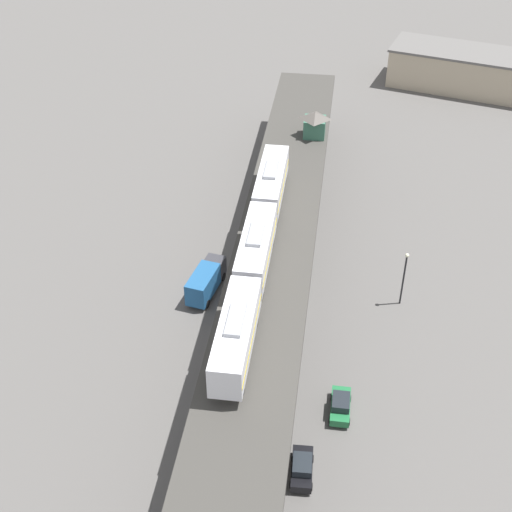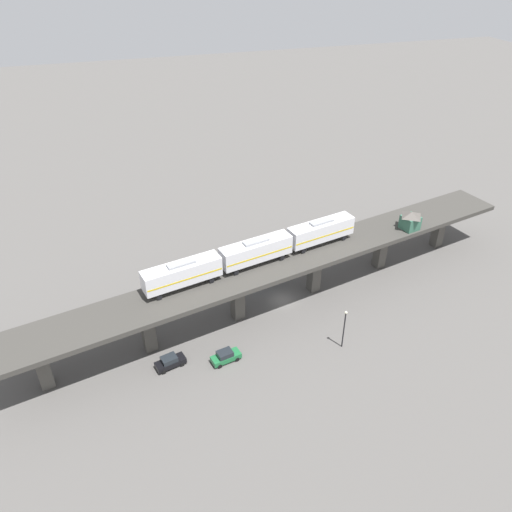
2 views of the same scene
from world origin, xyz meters
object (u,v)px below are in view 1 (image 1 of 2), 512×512
object	(u,v)px
street_car_black	(302,468)
street_lamp	(404,275)
subway_train	(256,248)
delivery_truck	(206,280)
signal_hut	(315,124)
street_car_green	(340,405)
warehouse_building	(472,71)

from	to	relation	value
street_car_black	street_lamp	xyz separation A→B (m)	(3.50, 25.67, 3.17)
subway_train	street_car_black	xyz separation A→B (m)	(10.24, -16.14, -9.85)
street_car_black	street_lamp	world-z (taller)	street_lamp
delivery_truck	street_lamp	world-z (taller)	street_lamp
signal_hut	street_car_green	bearing A→B (deg)	-69.31
street_car_black	street_lamp	size ratio (longest dim) A/B	0.68
street_lamp	warehouse_building	xyz separation A→B (m)	(0.05, 62.59, -0.70)
subway_train	street_lamp	bearing A→B (deg)	34.75
signal_hut	street_car_green	xyz separation A→B (m)	(14.28, -37.80, -9.11)
delivery_truck	signal_hut	bearing A→B (deg)	79.76
subway_train	warehouse_building	size ratio (longest dim) A/B	1.27
street_car_green	street_lamp	world-z (taller)	street_lamp
signal_hut	street_car_black	distance (m)	48.45
subway_train	warehouse_building	world-z (taller)	subway_train
street_car_black	warehouse_building	xyz separation A→B (m)	(3.55, 88.26, 2.47)
street_lamp	delivery_truck	bearing A→B (deg)	-164.58
street_car_black	warehouse_building	size ratio (longest dim) A/B	0.16
street_lamp	street_car_black	bearing A→B (deg)	-97.76
delivery_truck	warehouse_building	size ratio (longest dim) A/B	0.25
street_car_black	warehouse_building	bearing A→B (deg)	87.70
delivery_truck	warehouse_building	xyz separation A→B (m)	(21.22, 68.43, 1.65)
street_car_black	street_car_green	distance (m)	8.08
street_car_black	street_car_green	xyz separation A→B (m)	(1.29, 7.97, 0.00)
subway_train	warehouse_building	distance (m)	73.79
street_car_black	street_lamp	bearing A→B (deg)	82.24
signal_hut	street_lamp	bearing A→B (deg)	-50.66
street_car_green	delivery_truck	world-z (taller)	delivery_truck
subway_train	delivery_truck	size ratio (longest dim) A/B	5.08
street_car_black	street_car_green	bearing A→B (deg)	80.81
delivery_truck	street_lamp	distance (m)	22.08
signal_hut	delivery_truck	xyz separation A→B (m)	(-4.69, -25.95, -8.28)
street_car_black	street_car_green	world-z (taller)	same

